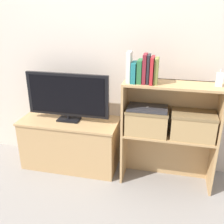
{
  "coord_description": "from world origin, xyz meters",
  "views": [
    {
      "loc": [
        0.5,
        -2.03,
        1.6
      ],
      "look_at": [
        0.0,
        0.14,
        0.68
      ],
      "focal_mm": 42.0,
      "sensor_mm": 36.0,
      "label": 1
    }
  ],
  "objects_px": {
    "book_maroon": "(145,69)",
    "book_crimson": "(152,70)",
    "book_forest": "(140,71)",
    "baby_monitor": "(219,80)",
    "storage_basket_right": "(193,124)",
    "book_teal": "(134,72)",
    "book_charcoal": "(148,69)",
    "tv_stand": "(71,143)",
    "book_olive": "(156,71)",
    "tv": "(67,96)",
    "storage_basket_left": "(147,120)",
    "laptop": "(148,108)",
    "book_ivory": "(129,67)"
  },
  "relations": [
    {
      "from": "book_teal",
      "to": "book_maroon",
      "type": "distance_m",
      "value": 0.09
    },
    {
      "from": "book_olive",
      "to": "laptop",
      "type": "relative_size",
      "value": 0.61
    },
    {
      "from": "book_maroon",
      "to": "book_olive",
      "type": "relative_size",
      "value": 1.13
    },
    {
      "from": "tv_stand",
      "to": "book_forest",
      "type": "relative_size",
      "value": 5.12
    },
    {
      "from": "book_maroon",
      "to": "book_crimson",
      "type": "xyz_separation_m",
      "value": [
        0.06,
        0.0,
        -0.01
      ]
    },
    {
      "from": "tv",
      "to": "book_olive",
      "type": "height_order",
      "value": "book_olive"
    },
    {
      "from": "book_ivory",
      "to": "baby_monitor",
      "type": "distance_m",
      "value": 0.73
    },
    {
      "from": "book_forest",
      "to": "laptop",
      "type": "height_order",
      "value": "book_forest"
    },
    {
      "from": "tv_stand",
      "to": "baby_monitor",
      "type": "xyz_separation_m",
      "value": [
        1.34,
        -0.07,
        0.78
      ]
    },
    {
      "from": "book_charcoal",
      "to": "baby_monitor",
      "type": "height_order",
      "value": "book_charcoal"
    },
    {
      "from": "baby_monitor",
      "to": "book_charcoal",
      "type": "bearing_deg",
      "value": -176.55
    },
    {
      "from": "tv",
      "to": "book_maroon",
      "type": "xyz_separation_m",
      "value": [
        0.74,
        -0.1,
        0.33
      ]
    },
    {
      "from": "book_maroon",
      "to": "storage_basket_right",
      "type": "relative_size",
      "value": 0.64
    },
    {
      "from": "book_crimson",
      "to": "tv_stand",
      "type": "bearing_deg",
      "value": 172.88
    },
    {
      "from": "book_olive",
      "to": "baby_monitor",
      "type": "height_order",
      "value": "book_olive"
    },
    {
      "from": "book_ivory",
      "to": "book_charcoal",
      "type": "distance_m",
      "value": 0.16
    },
    {
      "from": "baby_monitor",
      "to": "storage_basket_left",
      "type": "xyz_separation_m",
      "value": [
        -0.56,
        -0.02,
        -0.4
      ]
    },
    {
      "from": "storage_basket_left",
      "to": "book_olive",
      "type": "bearing_deg",
      "value": -18.85
    },
    {
      "from": "book_teal",
      "to": "baby_monitor",
      "type": "xyz_separation_m",
      "value": [
        0.68,
        0.03,
        -0.03
      ]
    },
    {
      "from": "book_olive",
      "to": "laptop",
      "type": "bearing_deg",
      "value": 161.15
    },
    {
      "from": "book_charcoal",
      "to": "baby_monitor",
      "type": "relative_size",
      "value": 1.69
    },
    {
      "from": "book_charcoal",
      "to": "storage_basket_right",
      "type": "bearing_deg",
      "value": 2.69
    },
    {
      "from": "book_teal",
      "to": "baby_monitor",
      "type": "bearing_deg",
      "value": 2.85
    },
    {
      "from": "book_ivory",
      "to": "baby_monitor",
      "type": "xyz_separation_m",
      "value": [
        0.73,
        0.03,
        -0.07
      ]
    },
    {
      "from": "tv_stand",
      "to": "baby_monitor",
      "type": "distance_m",
      "value": 1.55
    },
    {
      "from": "baby_monitor",
      "to": "storage_basket_left",
      "type": "bearing_deg",
      "value": -178.46
    },
    {
      "from": "tv_stand",
      "to": "laptop",
      "type": "bearing_deg",
      "value": -5.93
    },
    {
      "from": "book_teal",
      "to": "book_crimson",
      "type": "height_order",
      "value": "book_crimson"
    },
    {
      "from": "book_maroon",
      "to": "book_charcoal",
      "type": "distance_m",
      "value": 0.03
    },
    {
      "from": "book_crimson",
      "to": "storage_basket_left",
      "type": "height_order",
      "value": "book_crimson"
    },
    {
      "from": "tv",
      "to": "book_charcoal",
      "type": "relative_size",
      "value": 3.46
    },
    {
      "from": "baby_monitor",
      "to": "storage_basket_right",
      "type": "relative_size",
      "value": 0.37
    },
    {
      "from": "tv_stand",
      "to": "book_olive",
      "type": "bearing_deg",
      "value": -6.83
    },
    {
      "from": "tv_stand",
      "to": "book_charcoal",
      "type": "relative_size",
      "value": 4.16
    },
    {
      "from": "storage_basket_right",
      "to": "book_charcoal",
      "type": "bearing_deg",
      "value": -177.31
    },
    {
      "from": "book_crimson",
      "to": "baby_monitor",
      "type": "distance_m",
      "value": 0.54
    },
    {
      "from": "book_ivory",
      "to": "storage_basket_left",
      "type": "xyz_separation_m",
      "value": [
        0.17,
        0.02,
        -0.48
      ]
    },
    {
      "from": "book_forest",
      "to": "book_maroon",
      "type": "height_order",
      "value": "book_maroon"
    },
    {
      "from": "book_charcoal",
      "to": "book_crimson",
      "type": "xyz_separation_m",
      "value": [
        0.03,
        0.0,
        -0.01
      ]
    },
    {
      "from": "book_crimson",
      "to": "storage_basket_right",
      "type": "xyz_separation_m",
      "value": [
        0.38,
        0.02,
        -0.46
      ]
    },
    {
      "from": "book_maroon",
      "to": "book_charcoal",
      "type": "xyz_separation_m",
      "value": [
        0.03,
        0.0,
        -0.0
      ]
    },
    {
      "from": "book_crimson",
      "to": "storage_basket_right",
      "type": "distance_m",
      "value": 0.59
    },
    {
      "from": "book_crimson",
      "to": "storage_basket_left",
      "type": "distance_m",
      "value": 0.46
    },
    {
      "from": "book_crimson",
      "to": "storage_basket_right",
      "type": "bearing_deg",
      "value": 2.9
    },
    {
      "from": "book_maroon",
      "to": "book_crimson",
      "type": "distance_m",
      "value": 0.06
    },
    {
      "from": "book_crimson",
      "to": "book_olive",
      "type": "distance_m",
      "value": 0.04
    },
    {
      "from": "book_crimson",
      "to": "baby_monitor",
      "type": "xyz_separation_m",
      "value": [
        0.54,
        0.03,
        -0.06
      ]
    },
    {
      "from": "book_ivory",
      "to": "laptop",
      "type": "bearing_deg",
      "value": 6.36
    },
    {
      "from": "book_charcoal",
      "to": "storage_basket_left",
      "type": "height_order",
      "value": "book_charcoal"
    },
    {
      "from": "book_charcoal",
      "to": "storage_basket_right",
      "type": "xyz_separation_m",
      "value": [
        0.41,
        0.02,
        -0.47
      ]
    }
  ]
}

